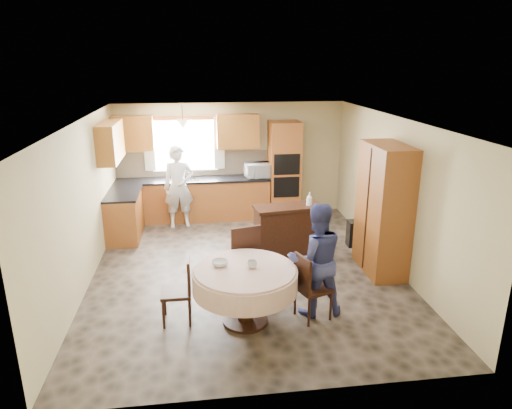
{
  "coord_description": "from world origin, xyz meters",
  "views": [
    {
      "loc": [
        -0.74,
        -6.93,
        3.38
      ],
      "look_at": [
        0.21,
        0.3,
        1.05
      ],
      "focal_mm": 32.0,
      "sensor_mm": 36.0,
      "label": 1
    }
  ],
  "objects_px": {
    "chair_right": "(309,284)",
    "person_sink": "(179,187)",
    "dining_table": "(245,281)",
    "chair_left": "(181,287)",
    "person_dining": "(316,259)",
    "sideboard": "(287,231)",
    "chair_back": "(243,255)",
    "oven_tower": "(284,170)",
    "cupboard": "(384,210)"
  },
  "relations": [
    {
      "from": "chair_back",
      "to": "chair_right",
      "type": "bearing_deg",
      "value": 117.42
    },
    {
      "from": "oven_tower",
      "to": "chair_left",
      "type": "distance_m",
      "value": 4.69
    },
    {
      "from": "oven_tower",
      "to": "person_dining",
      "type": "height_order",
      "value": "oven_tower"
    },
    {
      "from": "chair_left",
      "to": "person_sink",
      "type": "xyz_separation_m",
      "value": [
        -0.13,
        3.73,
        0.35
      ]
    },
    {
      "from": "oven_tower",
      "to": "sideboard",
      "type": "bearing_deg",
      "value": -98.89
    },
    {
      "from": "oven_tower",
      "to": "dining_table",
      "type": "relative_size",
      "value": 1.54
    },
    {
      "from": "cupboard",
      "to": "chair_left",
      "type": "height_order",
      "value": "cupboard"
    },
    {
      "from": "dining_table",
      "to": "chair_left",
      "type": "distance_m",
      "value": 0.85
    },
    {
      "from": "sideboard",
      "to": "chair_right",
      "type": "distance_m",
      "value": 2.21
    },
    {
      "from": "cupboard",
      "to": "dining_table",
      "type": "distance_m",
      "value": 2.77
    },
    {
      "from": "dining_table",
      "to": "chair_right",
      "type": "height_order",
      "value": "chair_right"
    },
    {
      "from": "chair_right",
      "to": "person_sink",
      "type": "xyz_separation_m",
      "value": [
        -1.81,
        3.9,
        0.34
      ]
    },
    {
      "from": "person_dining",
      "to": "dining_table",
      "type": "bearing_deg",
      "value": 6.22
    },
    {
      "from": "chair_left",
      "to": "person_sink",
      "type": "bearing_deg",
      "value": -178.43
    },
    {
      "from": "sideboard",
      "to": "cupboard",
      "type": "distance_m",
      "value": 1.77
    },
    {
      "from": "person_sink",
      "to": "chair_right",
      "type": "bearing_deg",
      "value": -72.08
    },
    {
      "from": "sideboard",
      "to": "oven_tower",
      "type": "bearing_deg",
      "value": 73.28
    },
    {
      "from": "chair_left",
      "to": "person_dining",
      "type": "bearing_deg",
      "value": 88.98
    },
    {
      "from": "dining_table",
      "to": "person_sink",
      "type": "bearing_deg",
      "value": 103.91
    },
    {
      "from": "cupboard",
      "to": "chair_right",
      "type": "xyz_separation_m",
      "value": [
        -1.55,
        -1.33,
        -0.54
      ]
    },
    {
      "from": "chair_left",
      "to": "chair_back",
      "type": "xyz_separation_m",
      "value": [
        0.9,
        0.72,
        0.09
      ]
    },
    {
      "from": "sideboard",
      "to": "cupboard",
      "type": "bearing_deg",
      "value": -39.88
    },
    {
      "from": "person_sink",
      "to": "chair_back",
      "type": "bearing_deg",
      "value": -78.13
    },
    {
      "from": "sideboard",
      "to": "person_dining",
      "type": "xyz_separation_m",
      "value": [
        -0.02,
        -2.05,
        0.38
      ]
    },
    {
      "from": "dining_table",
      "to": "chair_left",
      "type": "height_order",
      "value": "chair_left"
    },
    {
      "from": "dining_table",
      "to": "chair_back",
      "type": "bearing_deg",
      "value": 85.62
    },
    {
      "from": "oven_tower",
      "to": "cupboard",
      "type": "distance_m",
      "value": 3.15
    },
    {
      "from": "chair_right",
      "to": "person_dining",
      "type": "distance_m",
      "value": 0.34
    },
    {
      "from": "oven_tower",
      "to": "cupboard",
      "type": "bearing_deg",
      "value": -70.14
    },
    {
      "from": "chair_back",
      "to": "chair_right",
      "type": "height_order",
      "value": "chair_back"
    },
    {
      "from": "person_dining",
      "to": "sideboard",
      "type": "bearing_deg",
      "value": -92.0
    },
    {
      "from": "cupboard",
      "to": "dining_table",
      "type": "relative_size",
      "value": 1.54
    },
    {
      "from": "dining_table",
      "to": "chair_right",
      "type": "xyz_separation_m",
      "value": [
        0.85,
        -0.02,
        -0.09
      ]
    },
    {
      "from": "oven_tower",
      "to": "chair_left",
      "type": "bearing_deg",
      "value": -117.69
    },
    {
      "from": "chair_back",
      "to": "person_dining",
      "type": "height_order",
      "value": "person_dining"
    },
    {
      "from": "chair_left",
      "to": "chair_right",
      "type": "bearing_deg",
      "value": 83.73
    },
    {
      "from": "chair_back",
      "to": "chair_right",
      "type": "relative_size",
      "value": 1.15
    },
    {
      "from": "sideboard",
      "to": "person_dining",
      "type": "distance_m",
      "value": 2.09
    },
    {
      "from": "chair_right",
      "to": "cupboard",
      "type": "bearing_deg",
      "value": -68.52
    },
    {
      "from": "sideboard",
      "to": "chair_right",
      "type": "bearing_deg",
      "value": -101.74
    },
    {
      "from": "person_sink",
      "to": "person_dining",
      "type": "height_order",
      "value": "person_sink"
    },
    {
      "from": "dining_table",
      "to": "person_dining",
      "type": "relative_size",
      "value": 0.86
    },
    {
      "from": "person_sink",
      "to": "cupboard",
      "type": "bearing_deg",
      "value": -44.43
    },
    {
      "from": "sideboard",
      "to": "chair_back",
      "type": "bearing_deg",
      "value": -133.34
    },
    {
      "from": "person_dining",
      "to": "person_sink",
      "type": "bearing_deg",
      "value": -64.01
    },
    {
      "from": "chair_right",
      "to": "dining_table",
      "type": "bearing_deg",
      "value": 69.22
    },
    {
      "from": "sideboard",
      "to": "person_sink",
      "type": "bearing_deg",
      "value": 131.3
    },
    {
      "from": "dining_table",
      "to": "person_dining",
      "type": "bearing_deg",
      "value": 7.58
    },
    {
      "from": "sideboard",
      "to": "person_dining",
      "type": "bearing_deg",
      "value": -98.48
    },
    {
      "from": "oven_tower",
      "to": "dining_table",
      "type": "xyz_separation_m",
      "value": [
        -1.33,
        -4.27,
        -0.45
      ]
    }
  ]
}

